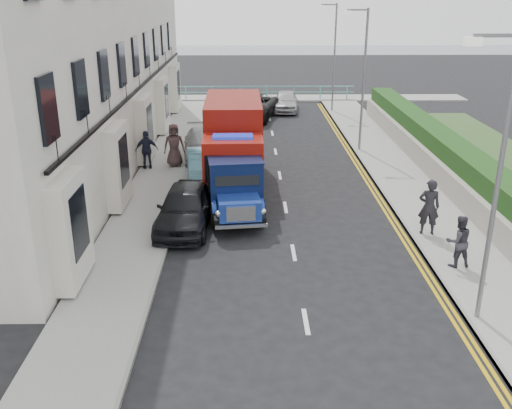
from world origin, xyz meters
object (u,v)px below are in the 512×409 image
lamp_mid (362,72)px  pedestrian_east_near (429,207)px  lamp_far (333,52)px  red_lorry (233,141)px  bedford_lorry (235,192)px  lamp_near (495,168)px  parked_car_front (185,207)px

lamp_mid → pedestrian_east_near: bearing=-88.0°
lamp_far → red_lorry: lamp_far is taller
lamp_far → bedford_lorry: 20.26m
lamp_near → lamp_mid: bearing=90.0°
parked_car_front → pedestrian_east_near: bearing=-3.0°
lamp_near → red_lorry: 12.70m
lamp_far → pedestrian_east_near: lamp_far is taller
lamp_far → pedestrian_east_near: (0.38, -20.81, -2.93)m
parked_car_front → pedestrian_east_near: size_ratio=2.30×
lamp_mid → bedford_lorry: (-6.06, -9.10, -2.97)m
lamp_near → red_lorry: size_ratio=1.04×
lamp_near → pedestrian_east_near: size_ratio=3.68×
red_lorry → bedford_lorry: bearing=-88.8°
pedestrian_east_near → lamp_far: bearing=-79.5°
bedford_lorry → red_lorry: (-0.15, 3.99, 0.85)m
lamp_near → red_lorry: (-6.20, 10.88, -2.13)m
lamp_mid → red_lorry: lamp_mid is taller
bedford_lorry → pedestrian_east_near: (6.43, -1.70, 0.05)m
lamp_near → red_lorry: bearing=119.7°
bedford_lorry → pedestrian_east_near: size_ratio=2.56×
lamp_mid → parked_car_front: bearing=-128.3°
lamp_far → pedestrian_east_near: bearing=-89.0°
red_lorry → lamp_near: bearing=-61.2°
lamp_far → parked_car_front: 21.57m
bedford_lorry → parked_car_front: bearing=-163.1°
lamp_near → bedford_lorry: 9.65m
lamp_near → bedford_lorry: bearing=131.3°
lamp_near → bedford_lorry: size_ratio=1.44×
bedford_lorry → red_lorry: bearing=85.4°
lamp_far → parked_car_front: lamp_far is taller
lamp_near → pedestrian_east_near: (0.38, 5.19, -2.93)m
bedford_lorry → parked_car_front: size_ratio=1.11×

